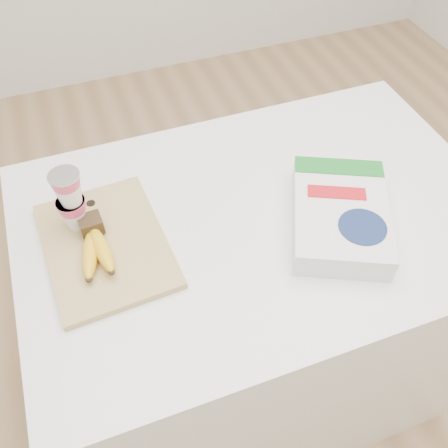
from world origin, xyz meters
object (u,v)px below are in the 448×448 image
at_px(yogurt_stack, 70,199).
at_px(bananas, 95,245).
at_px(cutting_board, 106,245).
at_px(cereal_box, 340,215).
at_px(table, 254,309).

bearing_deg(yogurt_stack, bananas, -75.16).
bearing_deg(bananas, cutting_board, 40.11).
distance_m(bananas, yogurt_stack, 0.11).
bearing_deg(cereal_box, table, 174.17).
bearing_deg(bananas, cereal_box, -10.58).
relative_size(cutting_board, yogurt_stack, 2.25).
distance_m(yogurt_stack, cereal_box, 0.58).
bearing_deg(bananas, table, -1.37).
bearing_deg(cutting_board, table, -7.71).
relative_size(cutting_board, cereal_box, 0.95).
height_order(table, bananas, bananas).
distance_m(bananas, cereal_box, 0.53).
xyz_separation_m(cutting_board, yogurt_stack, (-0.04, 0.07, 0.09)).
height_order(table, yogurt_stack, yogurt_stack).
height_order(table, cutting_board, cutting_board).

